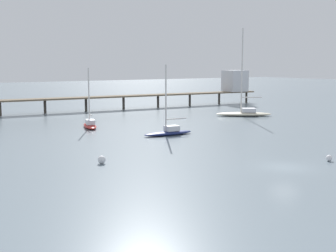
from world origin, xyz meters
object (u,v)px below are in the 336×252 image
mooring_buoy_near (102,160)px  mooring_buoy_outer (329,158)px  pier (163,89)px  sailboat_navy (169,131)px  sailboat_red (90,124)px  sailboat_cream (244,112)px

mooring_buoy_near → mooring_buoy_outer: (18.55, -10.92, -0.08)m
pier → mooring_buoy_outer: (-15.52, -53.64, -3.65)m
sailboat_navy → pier: bearing=58.6°
sailboat_red → mooring_buoy_outer: 34.65m
pier → mooring_buoy_near: (-34.07, -42.71, -3.58)m
pier → sailboat_red: 32.95m
pier → sailboat_navy: 37.96m
sailboat_cream → sailboat_red: (-28.88, 1.30, -0.12)m
sailboat_cream → sailboat_red: size_ratio=1.78×
pier → mooring_buoy_near: 54.75m
sailboat_red → mooring_buoy_outer: (10.07, -33.15, -0.30)m
pier → sailboat_cream: size_ratio=5.86×
sailboat_cream → sailboat_navy: bearing=-155.5°
sailboat_cream → sailboat_red: sailboat_cream is taller
sailboat_red → sailboat_cream: bearing=-2.6°
pier → mooring_buoy_near: size_ratio=120.06×
pier → sailboat_navy: (-19.71, -32.27, -3.37)m
sailboat_red → sailboat_navy: bearing=-63.4°
sailboat_red → pier: bearing=38.7°
mooring_buoy_near → mooring_buoy_outer: size_ratio=1.26×
sailboat_navy → mooring_buoy_near: (-14.36, -10.45, -0.21)m
mooring_buoy_near → mooring_buoy_outer: mooring_buoy_near is taller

